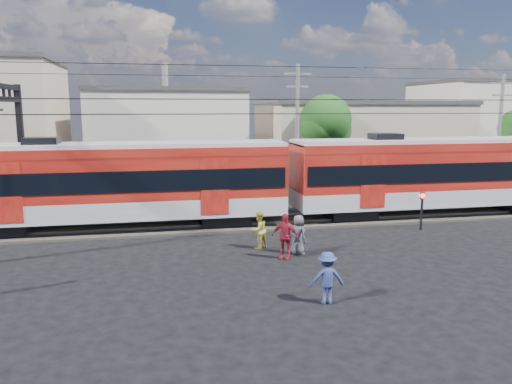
% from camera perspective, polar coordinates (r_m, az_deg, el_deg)
% --- Properties ---
extents(ground, '(120.00, 120.00, 0.00)m').
position_cam_1_polar(ground, '(17.42, -0.89, -9.89)').
color(ground, black).
rests_on(ground, ground).
extents(track_bed, '(70.00, 3.40, 0.12)m').
position_cam_1_polar(track_bed, '(25.00, -4.26, -3.68)').
color(track_bed, '#2D2823').
rests_on(track_bed, ground).
extents(rail_near, '(70.00, 0.12, 0.12)m').
position_cam_1_polar(rail_near, '(24.25, -4.04, -3.81)').
color(rail_near, '#59544C').
rests_on(rail_near, track_bed).
extents(rail_far, '(70.00, 0.12, 0.12)m').
position_cam_1_polar(rail_far, '(25.70, -4.47, -3.04)').
color(rail_far, '#59544C').
rests_on(rail_far, track_bed).
extents(commuter_train, '(50.30, 3.08, 4.17)m').
position_cam_1_polar(commuter_train, '(24.44, -15.17, 1.28)').
color(commuter_train, black).
rests_on(commuter_train, ground).
extents(catenary, '(70.00, 9.30, 7.52)m').
position_cam_1_polar(catenary, '(24.80, -24.82, 7.20)').
color(catenary, black).
rests_on(catenary, ground).
extents(building_midwest, '(12.24, 12.24, 7.30)m').
position_cam_1_polar(building_midwest, '(43.20, -10.17, 6.68)').
color(building_midwest, beige).
rests_on(building_midwest, ground).
extents(building_mideast, '(16.32, 10.20, 6.30)m').
position_cam_1_polar(building_mideast, '(43.67, 11.55, 6.01)').
color(building_mideast, tan).
rests_on(building_mideast, ground).
extents(building_east, '(10.20, 10.20, 8.30)m').
position_cam_1_polar(building_east, '(53.96, 23.83, 7.13)').
color(building_east, beige).
rests_on(building_east, ground).
extents(utility_pole_mid, '(1.80, 0.24, 8.50)m').
position_cam_1_polar(utility_pole_mid, '(32.43, 4.71, 7.38)').
color(utility_pole_mid, slate).
rests_on(utility_pole_mid, ground).
extents(utility_pole_east, '(1.80, 0.24, 8.00)m').
position_cam_1_polar(utility_pole_east, '(37.94, 26.06, 6.38)').
color(utility_pole_east, slate).
rests_on(utility_pole_east, ground).
extents(tree_near, '(3.82, 3.64, 6.72)m').
position_cam_1_polar(tree_near, '(36.35, 8.22, 7.77)').
color(tree_near, '#382619').
rests_on(tree_near, ground).
extents(pedestrian_b, '(0.97, 0.91, 1.59)m').
position_cam_1_polar(pedestrian_b, '(20.77, 0.33, -4.35)').
color(pedestrian_b, gold).
rests_on(pedestrian_b, ground).
extents(pedestrian_c, '(1.08, 0.68, 1.60)m').
position_cam_1_polar(pedestrian_c, '(15.28, 8.11, -9.68)').
color(pedestrian_c, navy).
rests_on(pedestrian_c, ground).
extents(pedestrian_d, '(1.13, 0.94, 1.80)m').
position_cam_1_polar(pedestrian_d, '(19.38, 3.30, -5.08)').
color(pedestrian_d, maroon).
rests_on(pedestrian_d, ground).
extents(pedestrian_e, '(0.77, 0.92, 1.61)m').
position_cam_1_polar(pedestrian_e, '(20.06, 4.86, -4.88)').
color(pedestrian_e, '#4D4D52').
rests_on(pedestrian_e, ground).
extents(crossing_signal, '(0.27, 0.27, 1.83)m').
position_cam_1_polar(crossing_signal, '(25.05, 18.44, -1.30)').
color(crossing_signal, black).
rests_on(crossing_signal, ground).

